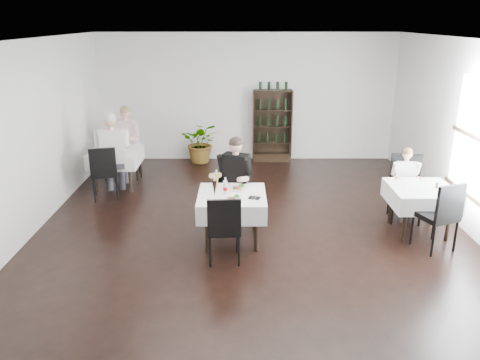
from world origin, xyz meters
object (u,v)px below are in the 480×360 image
Objects in this scene: main_table at (232,203)px; wine_shelf at (272,127)px; potted_tree at (201,142)px; diner_main at (234,176)px.

wine_shelf is at bearing 78.22° from main_table.
wine_shelf is 4.41m from main_table.
wine_shelf reaches higher than main_table.
potted_tree reaches higher than main_table.
main_table is 0.68× the size of diner_main.
potted_tree is (-1.69, -0.11, -0.35)m from wine_shelf.
main_table is 4.28m from potted_tree.
main_table is at bearing -92.54° from diner_main.
diner_main is (0.82, -3.65, 0.38)m from potted_tree.
diner_main is at bearing -103.10° from wine_shelf.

